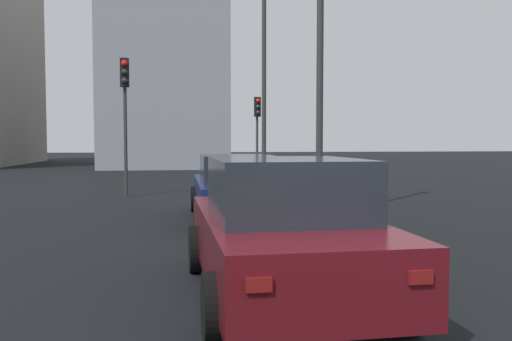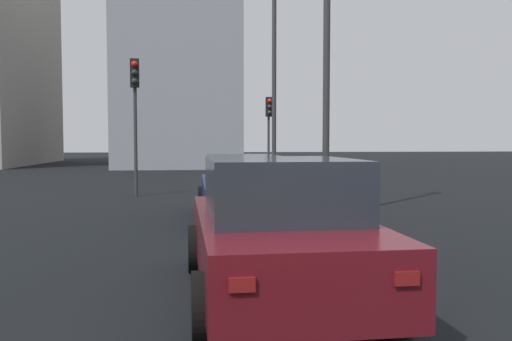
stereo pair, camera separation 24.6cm
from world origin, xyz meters
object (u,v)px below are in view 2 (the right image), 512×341
at_px(car_maroon_second, 278,231).
at_px(street_lamp_far, 327,9).
at_px(car_navy_lead, 241,188).
at_px(traffic_light_near_left, 269,120).
at_px(traffic_light_near_right, 135,98).
at_px(street_lamp_kerbside, 274,45).

distance_m(car_maroon_second, street_lamp_far, 7.68).
bearing_deg(car_navy_lead, traffic_light_near_left, -10.75).
height_order(car_navy_lead, car_maroon_second, car_maroon_second).
bearing_deg(street_lamp_far, car_navy_lead, 93.37).
bearing_deg(traffic_light_near_left, traffic_light_near_right, -43.16).
bearing_deg(traffic_light_near_right, car_maroon_second, 10.20).
relative_size(car_navy_lead, traffic_light_near_left, 1.20).
height_order(car_maroon_second, street_lamp_kerbside, street_lamp_kerbside).
xyz_separation_m(car_maroon_second, street_lamp_kerbside, (13.25, -1.94, 4.48)).
bearing_deg(car_maroon_second, street_lamp_kerbside, -9.75).
distance_m(car_maroon_second, traffic_light_near_left, 18.65).
relative_size(traffic_light_near_left, traffic_light_near_right, 0.87).
bearing_deg(street_lamp_far, car_maroon_second, 161.19).
bearing_deg(street_lamp_kerbside, car_navy_lead, 165.72).
bearing_deg(traffic_light_near_left, street_lamp_kerbside, -12.16).
xyz_separation_m(car_navy_lead, car_maroon_second, (-6.06, 0.11, 0.05)).
height_order(car_navy_lead, street_lamp_far, street_lamp_far).
relative_size(car_navy_lead, traffic_light_near_right, 1.04).
bearing_deg(traffic_light_near_left, car_maroon_second, -13.91).
bearing_deg(street_lamp_kerbside, street_lamp_far, -178.65).
distance_m(traffic_light_near_left, street_lamp_kerbside, 5.73).
bearing_deg(traffic_light_near_right, car_navy_lead, 25.28).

